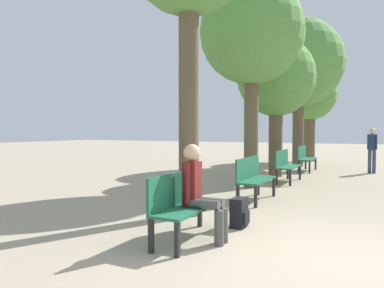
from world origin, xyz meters
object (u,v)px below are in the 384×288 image
(bench_row_3, at_px, (305,157))
(person_seated, at_px, (200,190))
(bench_row_2, at_px, (286,164))
(tree_row_4, at_px, (310,96))
(bench_row_0, at_px, (184,201))
(tree_row_2, at_px, (276,79))
(pedestrian_far, at_px, (372,147))
(tree_row_1, at_px, (252,34))
(backpack, at_px, (239,213))
(bench_row_1, at_px, (253,176))
(tree_row_3, at_px, (299,64))

(bench_row_3, xyz_separation_m, person_seated, (0.24, -9.76, 0.17))
(bench_row_2, xyz_separation_m, tree_row_4, (-0.62, 8.05, 2.70))
(bench_row_0, height_order, tree_row_2, tree_row_2)
(tree_row_4, distance_m, pedestrian_far, 5.77)
(tree_row_1, bearing_deg, bench_row_3, 82.51)
(bench_row_0, distance_m, backpack, 1.13)
(bench_row_2, height_order, bench_row_3, same)
(bench_row_1, relative_size, tree_row_3, 0.24)
(bench_row_2, xyz_separation_m, backpack, (0.49, -5.55, -0.32))
(tree_row_3, xyz_separation_m, backpack, (1.11, -10.69, -4.14))
(bench_row_2, height_order, backpack, bench_row_2)
(bench_row_3, height_order, person_seated, person_seated)
(bench_row_2, relative_size, tree_row_1, 0.28)
(bench_row_3, height_order, tree_row_2, tree_row_2)
(tree_row_4, relative_size, pedestrian_far, 2.85)
(bench_row_0, bearing_deg, pedestrian_far, 77.39)
(bench_row_3, distance_m, pedestrian_far, 2.33)
(tree_row_4, distance_m, backpack, 13.98)
(tree_row_2, bearing_deg, bench_row_3, 72.95)
(bench_row_1, bearing_deg, tree_row_1, 108.85)
(bench_row_2, distance_m, bench_row_3, 3.26)
(bench_row_3, height_order, backpack, bench_row_3)
(bench_row_0, height_order, person_seated, person_seated)
(bench_row_2, height_order, tree_row_3, tree_row_3)
(bench_row_1, distance_m, bench_row_2, 3.26)
(tree_row_3, bearing_deg, bench_row_3, -71.79)
(tree_row_3, height_order, backpack, tree_row_3)
(tree_row_2, bearing_deg, bench_row_1, -82.18)
(bench_row_0, distance_m, bench_row_3, 9.77)
(tree_row_4, bearing_deg, backpack, -85.33)
(tree_row_1, distance_m, tree_row_4, 9.54)
(bench_row_0, height_order, tree_row_1, tree_row_1)
(tree_row_4, bearing_deg, tree_row_3, -90.00)
(bench_row_2, height_order, tree_row_1, tree_row_1)
(bench_row_1, height_order, pedestrian_far, pedestrian_far)
(bench_row_1, xyz_separation_m, person_seated, (0.24, -3.25, 0.17))
(backpack, xyz_separation_m, pedestrian_far, (1.78, 9.17, 0.70))
(bench_row_0, xyz_separation_m, bench_row_1, (0.00, 3.26, 0.00))
(tree_row_3, xyz_separation_m, pedestrian_far, (2.89, -1.51, -3.44))
(tree_row_1, xyz_separation_m, tree_row_2, (0.00, 2.69, -0.86))
(tree_row_3, bearing_deg, pedestrian_far, -27.68)
(bench_row_1, distance_m, tree_row_4, 11.65)
(bench_row_3, distance_m, tree_row_4, 5.54)
(bench_row_0, xyz_separation_m, person_seated, (0.24, 0.01, 0.17))
(tree_row_3, relative_size, person_seated, 4.63)
(tree_row_4, height_order, backpack, tree_row_4)
(bench_row_1, bearing_deg, bench_row_0, -90.00)
(bench_row_2, distance_m, person_seated, 6.51)
(bench_row_3, distance_m, backpack, 8.83)
(backpack, distance_m, pedestrian_far, 9.37)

